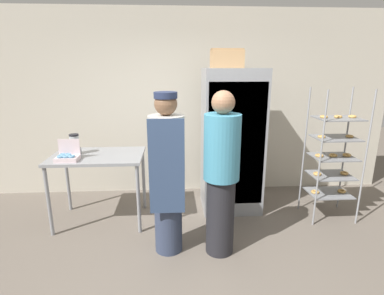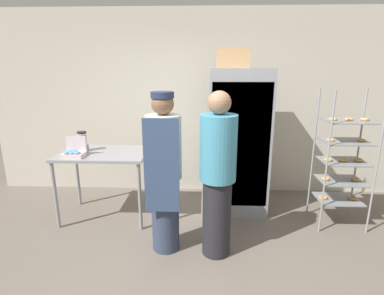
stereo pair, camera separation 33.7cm
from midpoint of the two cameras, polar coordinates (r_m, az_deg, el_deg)
ground_plane at (r=3.11m, az=-2.39°, el=-24.11°), size 14.00×14.00×0.00m
back_wall at (r=4.71m, az=-3.21°, el=8.26°), size 6.40×0.12×2.80m
refrigerator at (r=4.10m, az=5.28°, el=1.13°), size 0.79×0.67×1.95m
baking_rack at (r=4.20m, az=23.24°, el=-1.59°), size 0.59×0.48×1.71m
prep_counter at (r=3.99m, az=-19.80°, el=-2.73°), size 1.12×0.74×0.90m
donut_box at (r=3.85m, az=-25.05°, el=-1.64°), size 0.25×0.20×0.24m
blender_pitcher at (r=4.07m, az=-23.68°, el=0.36°), size 0.15×0.15×0.26m
cardboard_storage_box at (r=3.95m, az=4.14°, el=16.52°), size 0.41×0.26×0.24m
person_baker at (r=3.13m, az=-7.83°, el=-4.87°), size 0.37×0.38×1.73m
person_customer at (r=3.08m, az=2.47°, el=-5.22°), size 0.37×0.37×1.75m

